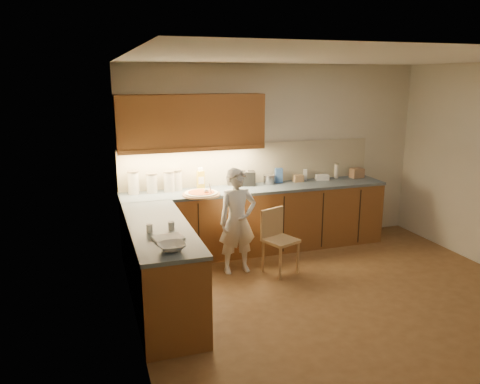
{
  "coord_description": "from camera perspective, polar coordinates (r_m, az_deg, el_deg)",
  "views": [
    {
      "loc": [
        -2.6,
        -4.26,
        2.42
      ],
      "look_at": [
        -0.8,
        1.2,
        1.0
      ],
      "focal_mm": 35.0,
      "sensor_mm": 36.0,
      "label": 1
    }
  ],
  "objects": [
    {
      "name": "upper_cabinets",
      "position": [
        6.25,
        -6.01,
        8.56
      ],
      "size": [
        1.95,
        0.36,
        0.73
      ],
      "color": "brown",
      "rests_on": "ground"
    },
    {
      "name": "mixing_bowl",
      "position": [
        4.22,
        -8.32,
        -6.61
      ],
      "size": [
        0.28,
        0.28,
        0.06
      ],
      "primitive_type": "imported",
      "rotation": [
        0.0,
        0.0,
        0.16
      ],
      "color": "white",
      "rests_on": "l_counter"
    },
    {
      "name": "spice_jar_a",
      "position": [
        4.72,
        -10.98,
        -4.37
      ],
      "size": [
        0.08,
        0.08,
        0.08
      ],
      "primitive_type": "cylinder",
      "rotation": [
        0.0,
        0.0,
        -0.38
      ],
      "color": "white",
      "rests_on": "l_counter"
    },
    {
      "name": "l_counter",
      "position": [
        6.08,
        -1.25,
        -4.93
      ],
      "size": [
        3.77,
        2.62,
        0.92
      ],
      "color": "brown",
      "rests_on": "ground"
    },
    {
      "name": "toaster",
      "position": [
        6.62,
        0.48,
        1.67
      ],
      "size": [
        0.35,
        0.25,
        0.2
      ],
      "rotation": [
        0.0,
        0.0,
        -0.25
      ],
      "color": "black",
      "rests_on": "l_counter"
    },
    {
      "name": "white_bottle",
      "position": [
        7.03,
        7.94,
        2.1
      ],
      "size": [
        0.07,
        0.07,
        0.16
      ],
      "primitive_type": "cube",
      "rotation": [
        0.0,
        0.0,
        -0.37
      ],
      "color": "white",
      "rests_on": "l_counter"
    },
    {
      "name": "pizza_on_board",
      "position": [
        6.09,
        -4.72,
        -0.2
      ],
      "size": [
        0.49,
        0.49,
        0.2
      ],
      "rotation": [
        0.0,
        0.0,
        -0.13
      ],
      "color": "#A37B51",
      "rests_on": "l_counter"
    },
    {
      "name": "steel_pot",
      "position": [
        6.72,
        3.54,
        1.55
      ],
      "size": [
        0.17,
        0.17,
        0.13
      ],
      "color": "#AAAAAF",
      "rests_on": "l_counter"
    },
    {
      "name": "spice_jar_b",
      "position": [
        4.75,
        -8.37,
        -4.12
      ],
      "size": [
        0.07,
        0.07,
        0.08
      ],
      "primitive_type": "cylinder",
      "rotation": [
        0.0,
        0.0,
        -0.09
      ],
      "color": "silver",
      "rests_on": "l_counter"
    },
    {
      "name": "room",
      "position": [
        5.04,
        13.07,
        5.05
      ],
      "size": [
        4.54,
        4.5,
        2.62
      ],
      "color": "brown",
      "rests_on": "ground"
    },
    {
      "name": "oil_jug",
      "position": [
        6.43,
        -4.82,
        1.57
      ],
      "size": [
        0.1,
        0.08,
        0.29
      ],
      "rotation": [
        0.0,
        0.0,
        0.05
      ],
      "color": "gold",
      "rests_on": "l_counter"
    },
    {
      "name": "canister_d",
      "position": [
        6.4,
        -7.8,
        1.51
      ],
      "size": [
        0.17,
        0.17,
        0.28
      ],
      "rotation": [
        0.0,
        0.0,
        -0.03
      ],
      "color": "beige",
      "rests_on": "l_counter"
    },
    {
      "name": "canister_a",
      "position": [
        6.28,
        -12.87,
        1.16
      ],
      "size": [
        0.15,
        0.15,
        0.31
      ],
      "rotation": [
        0.0,
        0.0,
        0.27
      ],
      "color": "silver",
      "rests_on": "l_counter"
    },
    {
      "name": "tall_jar",
      "position": [
        7.24,
        11.66,
        2.55
      ],
      "size": [
        0.07,
        0.07,
        0.22
      ],
      "rotation": [
        0.0,
        0.0,
        0.06
      ],
      "color": "white",
      "rests_on": "l_counter"
    },
    {
      "name": "wooden_chair",
      "position": [
        5.93,
        4.56,
        -5.36
      ],
      "size": [
        0.47,
        0.47,
        0.81
      ],
      "rotation": [
        0.0,
        0.0,
        0.37
      ],
      "color": "tan",
      "rests_on": "ground"
    },
    {
      "name": "card_box_a",
      "position": [
        6.91,
        7.14,
        1.66
      ],
      "size": [
        0.15,
        0.11,
        0.1
      ],
      "primitive_type": "cube",
      "rotation": [
        0.0,
        0.0,
        -0.05
      ],
      "color": "tan",
      "rests_on": "l_counter"
    },
    {
      "name": "blue_box",
      "position": [
        6.81,
        4.74,
        2.03
      ],
      "size": [
        0.12,
        0.09,
        0.21
      ],
      "primitive_type": "cube",
      "rotation": [
        0.0,
        0.0,
        -0.2
      ],
      "color": "#375DA5",
      "rests_on": "l_counter"
    },
    {
      "name": "card_box_b",
      "position": [
        7.35,
        14.05,
        2.26
      ],
      "size": [
        0.19,
        0.15,
        0.14
      ],
      "primitive_type": "cube",
      "rotation": [
        0.0,
        0.0,
        0.04
      ],
      "color": "#A47B58",
      "rests_on": "l_counter"
    },
    {
      "name": "canister_b",
      "position": [
        6.29,
        -10.71,
        1.11
      ],
      "size": [
        0.15,
        0.15,
        0.27
      ],
      "rotation": [
        0.0,
        0.0,
        0.33
      ],
      "color": "beige",
      "rests_on": "l_counter"
    },
    {
      "name": "backsplash",
      "position": [
        6.73,
        1.35,
        3.53
      ],
      "size": [
        3.75,
        0.02,
        0.58
      ],
      "primitive_type": "cube",
      "color": "#C1B696",
      "rests_on": "l_counter"
    },
    {
      "name": "flat_pack",
      "position": [
        7.1,
        9.96,
        1.79
      ],
      "size": [
        0.22,
        0.17,
        0.08
      ],
      "primitive_type": "cube",
      "rotation": [
        0.0,
        0.0,
        -0.23
      ],
      "color": "silver",
      "rests_on": "l_counter"
    },
    {
      "name": "child",
      "position": [
        5.84,
        -0.32,
        -3.56
      ],
      "size": [
        0.5,
        0.34,
        1.34
      ],
      "primitive_type": "imported",
      "rotation": [
        0.0,
        0.0,
        0.03
      ],
      "color": "silver",
      "rests_on": "ground"
    },
    {
      "name": "canister_c",
      "position": [
        6.32,
        -8.64,
        1.32
      ],
      "size": [
        0.15,
        0.15,
        0.28
      ],
      "rotation": [
        0.0,
        0.0,
        0.4
      ],
      "color": "beige",
      "rests_on": "l_counter"
    },
    {
      "name": "dough_cloth",
      "position": [
        4.51,
        -8.77,
        -5.55
      ],
      "size": [
        0.3,
        0.26,
        0.02
      ],
      "primitive_type": "cube",
      "rotation": [
        0.0,
        0.0,
        0.16
      ],
      "color": "white",
      "rests_on": "l_counter"
    }
  ]
}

